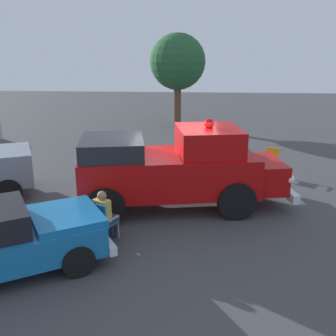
{
  "coord_description": "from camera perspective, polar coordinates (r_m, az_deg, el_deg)",
  "views": [
    {
      "loc": [
        0.65,
        -11.16,
        4.48
      ],
      "look_at": [
        -0.11,
        -0.56,
        1.19
      ],
      "focal_mm": 41.84,
      "sensor_mm": 36.0,
      "label": 1
    }
  ],
  "objects": [
    {
      "name": "ground_plane",
      "position": [
        12.04,
        0.73,
        -4.65
      ],
      "size": [
        60.0,
        60.0,
        0.0
      ],
      "primitive_type": "plane",
      "color": "#424244"
    },
    {
      "name": "vintage_fire_truck",
      "position": [
        11.14,
        1.2,
        0.06
      ],
      "size": [
        6.24,
        3.27,
        2.59
      ],
      "color": "black",
      "rests_on": "ground"
    },
    {
      "name": "lawn_chair_near_truck",
      "position": [
        9.43,
        -9.66,
        -7.42
      ],
      "size": [
        0.67,
        0.67,
        1.02
      ],
      "color": "#B7BABF",
      "rests_on": "ground"
    },
    {
      "name": "lawn_chair_by_car",
      "position": [
        14.58,
        14.73,
        1.15
      ],
      "size": [
        0.68,
        0.68,
        1.02
      ],
      "color": "#B7BABF",
      "rests_on": "ground"
    },
    {
      "name": "spectator_seated",
      "position": [
        9.47,
        -9.15,
        -6.56
      ],
      "size": [
        0.58,
        0.64,
        1.29
      ],
      "color": "#383842",
      "rests_on": "ground"
    },
    {
      "name": "oak_tree_left",
      "position": [
        23.08,
        1.4,
        15.15
      ],
      "size": [
        3.18,
        3.18,
        5.29
      ],
      "color": "brown",
      "rests_on": "ground"
    },
    {
      "name": "traffic_cone",
      "position": [
        15.22,
        11.06,
        0.95
      ],
      "size": [
        0.4,
        0.4,
        0.64
      ],
      "color": "orange",
      "rests_on": "ground"
    }
  ]
}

